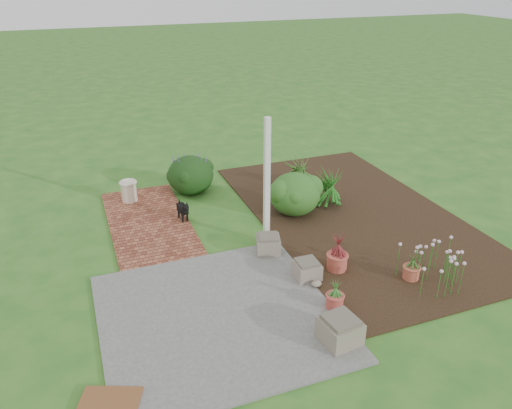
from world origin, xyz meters
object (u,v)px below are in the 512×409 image
object	(u,v)px
evergreen_shrub	(295,193)
black_dog	(183,209)
stone_trough_near	(340,331)
cream_ceramic_urn	(129,191)

from	to	relation	value
evergreen_shrub	black_dog	bearing A→B (deg)	168.26
black_dog	stone_trough_near	bearing A→B (deg)	-81.59
black_dog	cream_ceramic_urn	distance (m)	1.66
evergreen_shrub	stone_trough_near	bearing A→B (deg)	-105.84
evergreen_shrub	cream_ceramic_urn	bearing A→B (deg)	150.19
black_dog	cream_ceramic_urn	xyz separation A→B (m)	(-0.92, 1.38, -0.03)
black_dog	evergreen_shrub	size ratio (longest dim) A/B	0.46
cream_ceramic_urn	evergreen_shrub	bearing A→B (deg)	-29.81
cream_ceramic_urn	evergreen_shrub	distance (m)	3.75
stone_trough_near	evergreen_shrub	distance (m)	4.13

